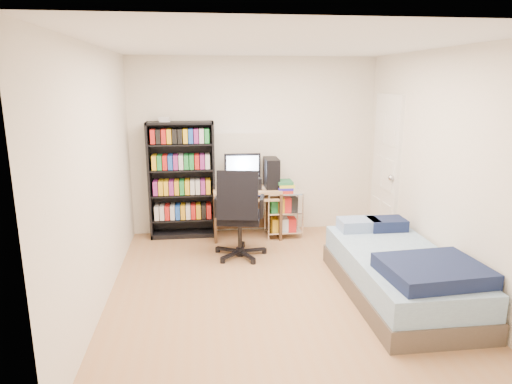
{
  "coord_description": "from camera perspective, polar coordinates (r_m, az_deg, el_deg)",
  "views": [
    {
      "loc": [
        -0.77,
        -4.46,
        2.17
      ],
      "look_at": [
        -0.17,
        0.4,
        0.97
      ],
      "focal_mm": 32.0,
      "sensor_mm": 36.0,
      "label": 1
    }
  ],
  "objects": [
    {
      "name": "room",
      "position": [
        4.62,
        2.66,
        2.28
      ],
      "size": [
        3.58,
        4.08,
        2.58
      ],
      "color": "#A27851",
      "rests_on": "ground"
    },
    {
      "name": "media_shelf",
      "position": [
        6.45,
        -9.25,
        1.65
      ],
      "size": [
        0.92,
        0.31,
        1.69
      ],
      "color": "black",
      "rests_on": "room"
    },
    {
      "name": "computer_desk",
      "position": [
        6.44,
        -0.39,
        -0.01
      ],
      "size": [
        0.94,
        0.54,
        1.18
      ],
      "color": "tan",
      "rests_on": "room"
    },
    {
      "name": "office_chair",
      "position": [
        5.7,
        -2.08,
        -4.71
      ],
      "size": [
        0.8,
        0.8,
        1.15
      ],
      "rotation": [
        0.0,
        0.0,
        -0.19
      ],
      "color": "black",
      "rests_on": "room"
    },
    {
      "name": "wire_cart",
      "position": [
        6.42,
        3.5,
        -1.06
      ],
      "size": [
        0.5,
        0.36,
        0.81
      ],
      "rotation": [
        0.0,
        0.0,
        0.0
      ],
      "color": "white",
      "rests_on": "room"
    },
    {
      "name": "bed",
      "position": [
        4.96,
        17.54,
        -9.62
      ],
      "size": [
        1.02,
        2.04,
        0.58
      ],
      "color": "brown",
      "rests_on": "room"
    },
    {
      "name": "door",
      "position": [
        6.43,
        15.9,
        2.75
      ],
      "size": [
        0.12,
        0.8,
        2.0
      ],
      "color": "white",
      "rests_on": "room"
    }
  ]
}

